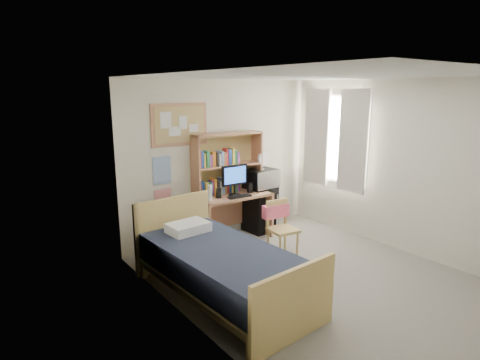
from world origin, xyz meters
TOP-DOWN VIEW (x-y plane):
  - floor at (0.00, 0.00)m, footprint 3.60×4.20m
  - ceiling at (0.00, 0.00)m, footprint 3.60×4.20m
  - wall_back at (0.00, 2.10)m, footprint 3.60×0.04m
  - wall_left at (-1.80, 0.00)m, footprint 0.04×4.20m
  - wall_right at (1.80, 0.00)m, footprint 0.04×4.20m
  - window_unit at (1.75, 1.20)m, footprint 0.10×1.40m
  - curtain_left at (1.72, 0.80)m, footprint 0.04×0.55m
  - curtain_right at (1.72, 1.60)m, footprint 0.04×0.55m
  - bulletin_board at (-0.78, 2.08)m, footprint 0.94×0.03m
  - poster_wave at (-1.10, 2.09)m, footprint 0.30×0.01m
  - poster_japan at (-1.10, 2.09)m, footprint 0.28×0.01m
  - desk at (-0.02, 1.77)m, footprint 1.26×0.68m
  - desk_chair at (0.17, 0.77)m, footprint 0.47×0.47m
  - mini_fridge at (0.61, 1.84)m, footprint 0.49×0.49m
  - bed at (-1.22, 0.30)m, footprint 1.23×2.29m
  - hutch at (-0.01, 1.92)m, footprint 1.22×0.37m
  - monitor at (-0.02, 1.71)m, footprint 0.46×0.06m
  - keyboard at (-0.03, 1.57)m, footprint 0.40×0.15m
  - speaker_left at (-0.32, 1.73)m, footprint 0.07×0.07m
  - speaker_right at (0.28, 1.70)m, footprint 0.07×0.07m
  - water_bottle at (-0.51, 1.70)m, footprint 0.07×0.07m
  - hoodie at (0.20, 0.96)m, footprint 0.44×0.18m
  - microwave at (0.61, 1.82)m, footprint 0.54×0.42m
  - desk_fan at (0.61, 1.82)m, footprint 0.23×0.23m
  - pillow at (-1.26, 1.05)m, footprint 0.53×0.39m

SIDE VIEW (x-z plane):
  - floor at x=0.00m, z-range -0.02..0.00m
  - bed at x=-1.22m, z-range 0.00..0.61m
  - desk at x=-0.02m, z-range 0.00..0.77m
  - mini_fridge at x=0.61m, z-range 0.00..0.80m
  - desk_chair at x=0.17m, z-range 0.00..0.84m
  - hoodie at x=0.20m, z-range 0.55..0.75m
  - pillow at x=-1.26m, z-range 0.61..0.74m
  - poster_japan at x=-1.10m, z-range 0.60..0.96m
  - keyboard at x=-0.03m, z-range 0.77..0.79m
  - speaker_left at x=-0.32m, z-range 0.77..0.93m
  - speaker_right at x=0.28m, z-range 0.77..0.94m
  - water_bottle at x=-0.51m, z-range 0.77..1.01m
  - microwave at x=0.61m, z-range 0.80..1.10m
  - monitor at x=-0.02m, z-range 0.77..1.26m
  - desk_fan at x=0.61m, z-range 1.10..1.37m
  - poster_wave at x=-1.10m, z-range 1.04..1.46m
  - hutch at x=-0.01m, z-range 0.77..1.76m
  - wall_back at x=0.00m, z-range 0.00..2.60m
  - wall_left at x=-1.80m, z-range 0.00..2.60m
  - wall_right at x=1.80m, z-range 0.00..2.60m
  - window_unit at x=1.75m, z-range 0.75..2.45m
  - curtain_left at x=1.72m, z-range 0.75..2.45m
  - curtain_right at x=1.72m, z-range 0.75..2.45m
  - bulletin_board at x=-0.78m, z-range 1.60..2.24m
  - ceiling at x=0.00m, z-range 2.59..2.61m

